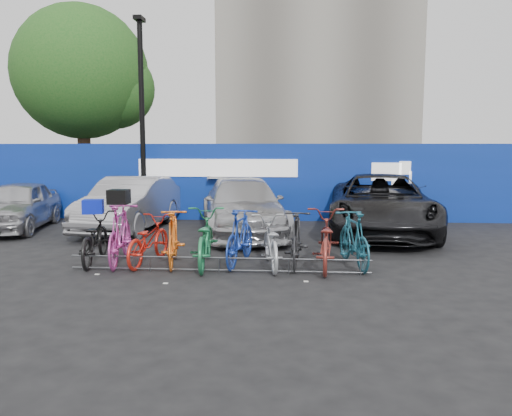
# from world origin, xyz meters

# --- Properties ---
(ground) EXTENTS (100.00, 100.00, 0.00)m
(ground) POSITION_xyz_m (0.00, 0.00, 0.00)
(ground) COLOR black
(ground) RESTS_ON ground
(hoarding) EXTENTS (22.00, 0.18, 2.40)m
(hoarding) POSITION_xyz_m (0.01, 6.00, 1.20)
(hoarding) COLOR navy
(hoarding) RESTS_ON ground
(tree) EXTENTS (5.40, 5.20, 7.80)m
(tree) POSITION_xyz_m (-6.77, 10.06, 5.07)
(tree) COLOR #382314
(tree) RESTS_ON ground
(lamppost) EXTENTS (0.25, 0.50, 6.11)m
(lamppost) POSITION_xyz_m (-3.20, 5.40, 3.27)
(lamppost) COLOR black
(lamppost) RESTS_ON ground
(bike_rack) EXTENTS (5.60, 0.03, 0.30)m
(bike_rack) POSITION_xyz_m (-0.00, -0.60, 0.16)
(bike_rack) COLOR #595B60
(bike_rack) RESTS_ON ground
(car_0) EXTENTS (2.32, 4.24, 1.37)m
(car_0) POSITION_xyz_m (-6.34, 3.72, 0.68)
(car_0) COLOR #B0B0B4
(car_0) RESTS_ON ground
(car_1) EXTENTS (1.91, 4.60, 1.48)m
(car_1) POSITION_xyz_m (-3.14, 3.91, 0.74)
(car_1) COLOR #A6A5AA
(car_1) RESTS_ON ground
(car_2) EXTENTS (3.02, 5.33, 1.46)m
(car_2) POSITION_xyz_m (0.02, 3.62, 0.73)
(car_2) COLOR #B1B2B6
(car_2) RESTS_ON ground
(car_3) EXTENTS (3.17, 5.93, 1.58)m
(car_3) POSITION_xyz_m (3.70, 3.84, 0.79)
(car_3) COLOR black
(car_3) RESTS_ON ground
(bike_0) EXTENTS (0.94, 1.99, 1.00)m
(bike_0) POSITION_xyz_m (-2.59, -0.02, 0.50)
(bike_0) COLOR black
(bike_0) RESTS_ON ground
(bike_1) EXTENTS (0.83, 2.06, 1.20)m
(bike_1) POSITION_xyz_m (-2.05, -0.06, 0.60)
(bike_1) COLOR #C53F9F
(bike_1) RESTS_ON ground
(bike_2) EXTENTS (0.89, 1.88, 0.95)m
(bike_2) POSITION_xyz_m (-1.50, -0.00, 0.48)
(bike_2) COLOR red
(bike_2) RESTS_ON ground
(bike_3) EXTENTS (0.80, 1.87, 1.09)m
(bike_3) POSITION_xyz_m (-0.98, -0.08, 0.54)
(bike_3) COLOR orange
(bike_3) RESTS_ON ground
(bike_4) EXTENTS (0.91, 2.14, 1.10)m
(bike_4) POSITION_xyz_m (-0.36, -0.11, 0.55)
(bike_4) COLOR #217946
(bike_4) RESTS_ON ground
(bike_5) EXTENTS (0.82, 1.90, 1.11)m
(bike_5) POSITION_xyz_m (0.33, 0.04, 0.55)
(bike_5) COLOR #1A38A0
(bike_5) RESTS_ON ground
(bike_6) EXTENTS (0.93, 1.94, 0.98)m
(bike_6) POSITION_xyz_m (0.93, -0.09, 0.49)
(bike_6) COLOR #ADB1B5
(bike_6) RESTS_ON ground
(bike_7) EXTENTS (0.61, 1.81, 1.07)m
(bike_7) POSITION_xyz_m (1.44, 0.03, 0.54)
(bike_7) COLOR #252527
(bike_7) RESTS_ON ground
(bike_8) EXTENTS (0.88, 2.14, 1.10)m
(bike_8) POSITION_xyz_m (1.98, -0.08, 0.55)
(bike_8) COLOR maroon
(bike_8) RESTS_ON ground
(bike_9) EXTENTS (0.85, 1.89, 1.10)m
(bike_9) POSITION_xyz_m (2.54, 0.04, 0.55)
(bike_9) COLOR #1C5A6F
(bike_9) RESTS_ON ground
(cargo_crate) EXTENTS (0.44, 0.38, 0.28)m
(cargo_crate) POSITION_xyz_m (-2.59, -0.02, 1.14)
(cargo_crate) COLOR #0819B2
(cargo_crate) RESTS_ON bike_0
(cargo_topcase) EXTENTS (0.39, 0.35, 0.28)m
(cargo_topcase) POSITION_xyz_m (-2.05, -0.06, 1.35)
(cargo_topcase) COLOR black
(cargo_topcase) RESTS_ON bike_1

